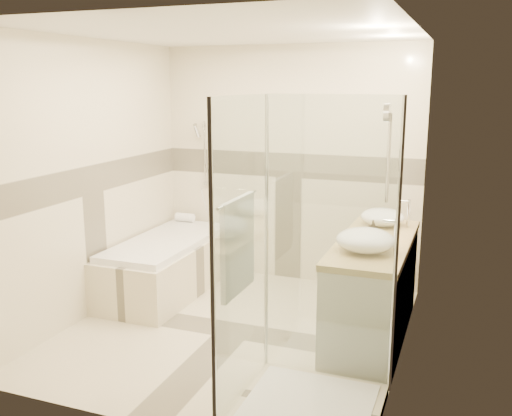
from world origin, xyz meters
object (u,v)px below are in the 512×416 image
(bathtub, at_px, (167,262))
(amenity_bottle_a, at_px, (373,230))
(vessel_sink_near, at_px, (383,217))
(vessel_sink_far, at_px, (365,240))
(vanity, at_px, (373,289))
(amenity_bottle_b, at_px, (373,231))
(shower_enclosure, at_px, (295,337))

(bathtub, relative_size, amenity_bottle_a, 10.15)
(vessel_sink_near, height_order, vessel_sink_far, vessel_sink_far)
(bathtub, distance_m, vessel_sink_near, 2.23)
(bathtub, height_order, vanity, vanity)
(amenity_bottle_a, distance_m, amenity_bottle_b, 0.03)
(vanity, height_order, vessel_sink_near, vessel_sink_near)
(bathtub, height_order, amenity_bottle_b, amenity_bottle_b)
(vanity, xyz_separation_m, vessel_sink_near, (-0.02, 0.52, 0.50))
(vanity, relative_size, amenity_bottle_a, 9.68)
(shower_enclosure, distance_m, vessel_sink_near, 1.86)
(bathtub, xyz_separation_m, vanity, (2.15, -0.35, 0.12))
(vanity, distance_m, amenity_bottle_a, 0.51)
(amenity_bottle_a, bearing_deg, shower_enclosure, -102.25)
(bathtub, relative_size, shower_enclosure, 0.83)
(vanity, xyz_separation_m, vessel_sink_far, (-0.02, -0.35, 0.51))
(vessel_sink_near, xyz_separation_m, amenity_bottle_a, (0.00, -0.54, 0.01))
(bathtub, height_order, amenity_bottle_a, amenity_bottle_a)
(amenity_bottle_b, bearing_deg, shower_enclosure, -102.01)
(vessel_sink_near, distance_m, amenity_bottle_a, 0.54)
(bathtub, bearing_deg, vessel_sink_far, -18.17)
(bathtub, relative_size, vessel_sink_near, 4.38)
(vessel_sink_near, bearing_deg, bathtub, -175.39)
(vanity, xyz_separation_m, amenity_bottle_b, (-0.02, 0.01, 0.49))
(amenity_bottle_a, bearing_deg, vessel_sink_near, 90.00)
(amenity_bottle_a, bearing_deg, vessel_sink_far, -90.00)
(amenity_bottle_b, bearing_deg, amenity_bottle_a, -90.00)
(shower_enclosure, distance_m, amenity_bottle_b, 1.38)
(shower_enclosure, distance_m, vessel_sink_far, 1.05)
(shower_enclosure, bearing_deg, vanity, 77.03)
(bathtub, xyz_separation_m, vessel_sink_far, (2.13, -0.70, 0.63))
(vessel_sink_near, height_order, amenity_bottle_a, amenity_bottle_a)
(vanity, height_order, amenity_bottle_b, amenity_bottle_b)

